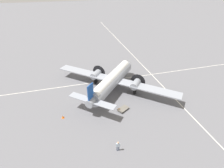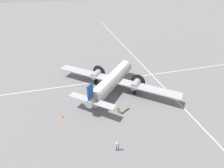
{
  "view_description": "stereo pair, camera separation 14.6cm",
  "coord_description": "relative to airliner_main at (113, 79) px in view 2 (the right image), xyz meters",
  "views": [
    {
      "loc": [
        7.67,
        27.84,
        19.67
      ],
      "look_at": [
        0.0,
        0.0,
        1.65
      ],
      "focal_mm": 28.0,
      "sensor_mm": 36.0,
      "label": 1
    },
    {
      "loc": [
        7.53,
        27.88,
        19.67
      ],
      "look_at": [
        0.0,
        0.0,
        1.65
      ],
      "focal_mm": 28.0,
      "sensor_mm": 36.0,
      "label": 2
    }
  ],
  "objects": [
    {
      "name": "ground_plane",
      "position": [
        0.28,
        0.32,
        -2.5
      ],
      "size": [
        300.0,
        300.0,
        0.0
      ],
      "primitive_type": "plane",
      "color": "slate"
    },
    {
      "name": "traffic_cone",
      "position": [
        10.01,
        5.7,
        -2.26
      ],
      "size": [
        0.4,
        0.4,
        0.53
      ],
      "color": "orange",
      "rests_on": "ground_plane"
    },
    {
      "name": "apron_line_eastwest",
      "position": [
        0.28,
        -3.86,
        -2.5
      ],
      "size": [
        120.0,
        0.16,
        0.01
      ],
      "color": "silver",
      "rests_on": "ground_plane"
    },
    {
      "name": "suitcase_near_door",
      "position": [
        0.75,
        6.41,
        -2.27
      ],
      "size": [
        0.43,
        0.19,
        0.49
      ],
      "color": "brown",
      "rests_on": "ground_plane"
    },
    {
      "name": "airliner_main",
      "position": [
        0.0,
        0.0,
        0.0
      ],
      "size": [
        20.78,
        18.89,
        5.74
      ],
      "rotation": [
        0.0,
        0.0,
        3.99
      ],
      "color": "#9399A3",
      "rests_on": "ground_plane"
    },
    {
      "name": "baggage_cart",
      "position": [
        -0.02,
        6.41,
        -2.23
      ],
      "size": [
        2.32,
        2.03,
        0.56
      ],
      "rotation": [
        0.0,
        0.0,
        3.68
      ],
      "color": "#6B665B",
      "rests_on": "ground_plane"
    },
    {
      "name": "apron_line_northsouth",
      "position": [
        -10.43,
        0.32,
        -2.5
      ],
      "size": [
        0.16,
        120.0,
        0.01
      ],
      "color": "silver",
      "rests_on": "ground_plane"
    },
    {
      "name": "crew_foreground",
      "position": [
        3.23,
        13.97,
        -1.5
      ],
      "size": [
        0.56,
        0.26,
        1.64
      ],
      "rotation": [
        0.0,
        0.0,
        -3.28
      ],
      "color": "navy",
      "rests_on": "ground_plane"
    }
  ]
}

